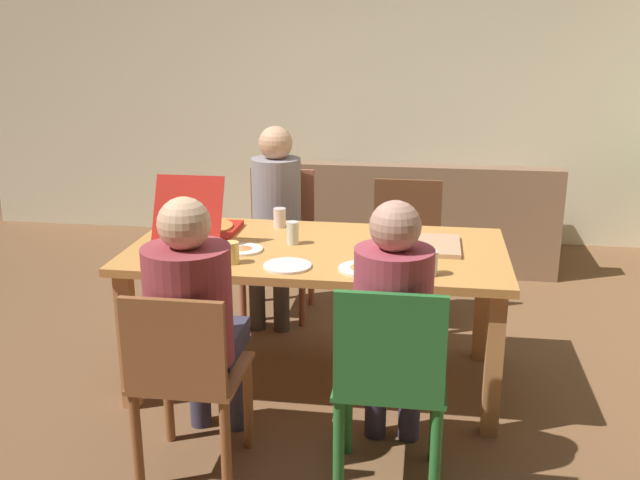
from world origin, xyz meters
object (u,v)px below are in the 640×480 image
(chair_3, at_px, (406,246))
(plate_0, at_px, (243,249))
(drinking_glass_0, at_px, (293,233))
(drinking_glass_2, at_px, (280,218))
(pizza_box_1, at_px, (424,245))
(plate_1, at_px, (363,268))
(drinking_glass_1, at_px, (232,253))
(person_0, at_px, (393,318))
(chair_1, at_px, (280,236))
(chair_2, at_px, (186,378))
(person_2, at_px, (194,311))
(plate_2, at_px, (287,266))
(couch, at_px, (425,226))
(pizza_box_0, at_px, (201,226))
(dining_table, at_px, (317,264))
(chair_0, at_px, (390,383))
(person_1, at_px, (275,209))
(drinking_glass_3, at_px, (429,263))

(chair_3, xyz_separation_m, plate_0, (-0.79, -1.04, 0.27))
(drinking_glass_0, relative_size, drinking_glass_2, 1.10)
(pizza_box_1, bearing_deg, chair_3, 97.68)
(plate_1, height_order, drinking_glass_1, drinking_glass_1)
(person_0, height_order, drinking_glass_0, person_0)
(chair_1, distance_m, drinking_glass_1, 1.32)
(chair_2, bearing_deg, pizza_box_1, 47.74)
(chair_2, bearing_deg, chair_3, 66.27)
(person_2, relative_size, drinking_glass_0, 10.13)
(chair_3, relative_size, drinking_glass_1, 8.52)
(drinking_glass_0, bearing_deg, plate_2, -83.43)
(plate_2, bearing_deg, drinking_glass_1, 176.50)
(chair_1, height_order, couch, chair_1)
(person_2, height_order, pizza_box_0, person_2)
(dining_table, xyz_separation_m, chair_0, (0.43, -0.90, -0.18))
(person_1, bearing_deg, person_0, -62.75)
(chair_1, bearing_deg, plate_0, -88.19)
(chair_0, relative_size, plate_1, 3.95)
(person_1, relative_size, drinking_glass_1, 11.74)
(chair_3, distance_m, drinking_glass_1, 1.50)
(drinking_glass_3, bearing_deg, chair_2, -147.64)
(chair_2, bearing_deg, drinking_glass_3, 32.36)
(pizza_box_0, distance_m, couch, 2.40)
(chair_1, relative_size, plate_1, 4.07)
(couch, bearing_deg, chair_2, -106.91)
(chair_0, height_order, drinking_glass_0, chair_0)
(drinking_glass_1, bearing_deg, drinking_glass_3, -1.81)
(dining_table, xyz_separation_m, chair_3, (0.43, 0.93, -0.17))
(plate_0, bearing_deg, plate_2, -38.60)
(chair_1, xyz_separation_m, person_1, (0.00, -0.14, 0.22))
(dining_table, xyz_separation_m, person_2, (-0.40, -0.81, 0.05))
(person_0, height_order, chair_2, person_0)
(couch, bearing_deg, person_2, -107.66)
(dining_table, height_order, person_0, person_0)
(chair_0, relative_size, chair_2, 1.05)
(drinking_glass_3, bearing_deg, pizza_box_0, 158.71)
(pizza_box_0, bearing_deg, chair_0, -43.78)
(plate_0, xyz_separation_m, couch, (0.91, 2.26, -0.47))
(drinking_glass_0, height_order, couch, drinking_glass_0)
(person_0, bearing_deg, drinking_glass_3, 71.75)
(chair_3, xyz_separation_m, couch, (0.12, 1.22, -0.20))
(chair_3, bearing_deg, couch, 84.52)
(plate_1, xyz_separation_m, couch, (0.28, 2.46, -0.47))
(person_2, xyz_separation_m, plate_0, (0.03, 0.70, 0.05))
(chair_0, height_order, drinking_glass_3, chair_0)
(pizza_box_1, bearing_deg, drinking_glass_3, -86.57)
(pizza_box_1, distance_m, drinking_glass_1, 0.99)
(plate_0, height_order, plate_1, same)
(drinking_glass_0, height_order, drinking_glass_2, drinking_glass_0)
(plate_1, relative_size, drinking_glass_3, 2.01)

